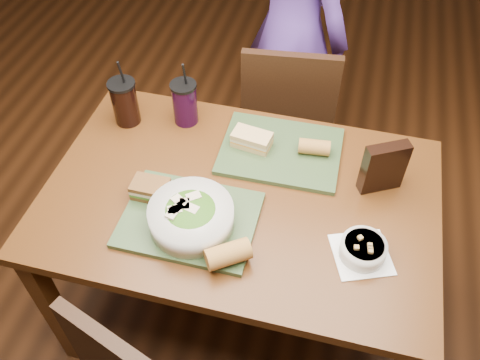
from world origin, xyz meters
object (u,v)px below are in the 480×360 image
object	(u,v)px
diner	(291,31)
salad_bowl	(191,215)
tray_near	(190,219)
cup_berry	(185,103)
dining_table	(240,211)
baguette_far	(314,147)
sandwich_near	(151,189)
chair_far	(290,119)
tray_far	(281,151)
cup_cola	(125,102)
sandwich_far	(252,140)
chip_bag	(384,167)
baguette_near	(228,254)
soup_bowl	(363,249)

from	to	relation	value
diner	salad_bowl	xyz separation A→B (m)	(-0.10, -1.15, 0.04)
tray_near	cup_berry	bearing A→B (deg)	109.54
dining_table	baguette_far	xyz separation A→B (m)	(0.21, 0.24, 0.14)
dining_table	sandwich_near	size ratio (longest dim) A/B	11.07
chair_far	salad_bowl	bearing A→B (deg)	-101.02
tray_far	baguette_far	bearing A→B (deg)	5.98
cup_berry	cup_cola	bearing A→B (deg)	-165.51
dining_table	salad_bowl	bearing A→B (deg)	-122.96
dining_table	salad_bowl	size ratio (longest dim) A/B	4.96
sandwich_far	chip_bag	world-z (taller)	chip_bag
dining_table	cup_berry	world-z (taller)	cup_berry
baguette_near	cup_berry	xyz separation A→B (m)	(-0.32, 0.58, 0.04)
chair_far	sandwich_far	world-z (taller)	chair_far
cup_cola	diner	bearing A→B (deg)	55.76
baguette_far	dining_table	bearing A→B (deg)	-131.40
diner	cup_cola	size ratio (longest dim) A/B	5.66
tray_near	sandwich_far	xyz separation A→B (m)	(0.11, 0.37, 0.04)
cup_cola	salad_bowl	bearing A→B (deg)	-47.20
dining_table	cup_cola	size ratio (longest dim) A/B	4.75
baguette_near	baguette_far	world-z (taller)	baguette_near
chair_far	tray_near	world-z (taller)	chair_far
soup_bowl	sandwich_near	world-z (taller)	sandwich_near
dining_table	diner	xyz separation A→B (m)	(-0.01, 0.97, 0.11)
soup_bowl	cup_berry	world-z (taller)	cup_berry
salad_bowl	diner	bearing A→B (deg)	84.91
dining_table	baguette_far	world-z (taller)	baguette_far
chair_far	cup_berry	world-z (taller)	cup_berry
cup_cola	chip_bag	size ratio (longest dim) A/B	1.47
tray_far	cup_berry	xyz separation A→B (m)	(-0.38, 0.08, 0.08)
salad_bowl	soup_bowl	distance (m)	0.53
baguette_near	cup_cola	size ratio (longest dim) A/B	0.48
tray_near	soup_bowl	size ratio (longest dim) A/B	1.94
tray_near	baguette_near	size ratio (longest dim) A/B	3.20
cup_cola	chair_far	bearing A→B (deg)	38.14
chair_far	sandwich_far	xyz separation A→B (m)	(-0.07, -0.47, 0.29)
tray_far	baguette_near	bearing A→B (deg)	-96.76
salad_bowl	cup_cola	distance (m)	0.58
tray_near	sandwich_near	distance (m)	0.17
salad_bowl	sandwich_far	bearing A→B (deg)	75.82
sandwich_near	cup_cola	bearing A→B (deg)	123.59
tray_near	baguette_far	xyz separation A→B (m)	(0.33, 0.38, 0.04)
sandwich_far	dining_table	bearing A→B (deg)	-86.72
salad_bowl	baguette_near	bearing A→B (deg)	-34.65
diner	soup_bowl	size ratio (longest dim) A/B	7.16
chair_far	salad_bowl	distance (m)	0.93
chair_far	baguette_far	xyz separation A→B (m)	(0.15, -0.45, 0.29)
salad_bowl	chip_bag	bearing A→B (deg)	29.97
chair_far	soup_bowl	xyz separation A→B (m)	(0.36, -0.83, 0.27)
dining_table	chip_bag	xyz separation A→B (m)	(0.44, 0.15, 0.18)
salad_bowl	baguette_far	bearing A→B (deg)	51.92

